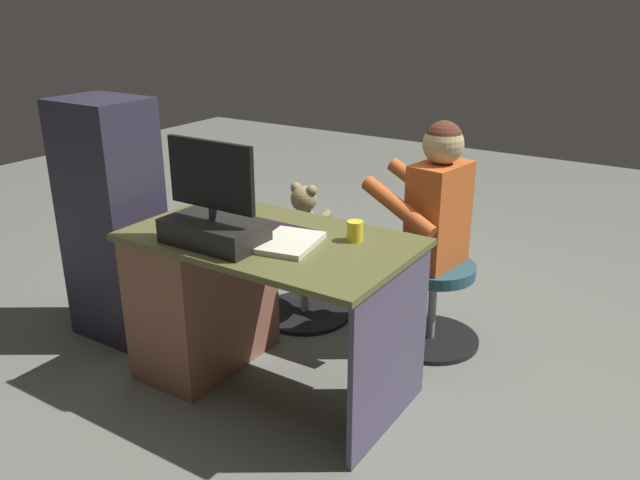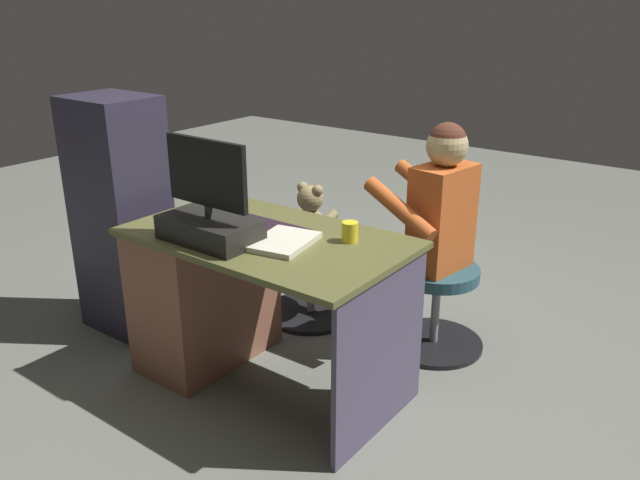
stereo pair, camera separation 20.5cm
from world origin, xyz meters
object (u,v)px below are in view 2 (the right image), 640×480
keyboard (267,227)px  computer_mouse (212,213)px  desk (219,289)px  tv_remote (199,221)px  cup (350,232)px  person (426,218)px  visitor_chair (436,301)px  teddy_bear (312,216)px  monitor (209,216)px  office_chair_teddy (310,275)px

keyboard → computer_mouse: size_ratio=4.38×
desk → tv_remote: 0.36m
cup → tv_remote: bearing=17.1°
cup → person: (-0.04, -0.61, -0.10)m
visitor_chair → desk: bearing=45.2°
desk → teddy_bear: bearing=-93.5°
keyboard → monitor: bearing=70.2°
keyboard → cup: bearing=-166.9°
computer_mouse → person: bearing=-135.7°
person → teddy_bear: bearing=7.5°
computer_mouse → person: size_ratio=0.08×
person → tv_remote: bearing=48.5°
computer_mouse → teddy_bear: size_ratio=0.28×
desk → tv_remote: bearing=56.8°
tv_remote → teddy_bear: teddy_bear is taller
desk → cup: size_ratio=14.25×
office_chair_teddy → person: (-0.65, -0.10, 0.45)m
keyboard → office_chair_teddy: size_ratio=0.80×
keyboard → tv_remote: size_ratio=2.80×
desk → visitor_chair: (-0.77, -0.78, -0.14)m
keyboard → cup: (-0.39, -0.09, 0.03)m
computer_mouse → office_chair_teddy: (-0.10, -0.63, -0.52)m
visitor_chair → person: size_ratio=0.44×
person → computer_mouse: bearing=44.3°
monitor → office_chair_teddy: monitor is taller
computer_mouse → teddy_bear: 0.67m
office_chair_teddy → teddy_bear: bearing=-90.0°
monitor → computer_mouse: (0.23, -0.23, -0.09)m
monitor → person: size_ratio=0.37×
person → cup: bearing=86.2°
teddy_bear → visitor_chair: 0.81m
computer_mouse → teddy_bear: (-0.10, -0.64, -0.17)m
computer_mouse → teddy_bear: bearing=-98.5°
monitor → tv_remote: bearing=-32.2°
computer_mouse → tv_remote: size_ratio=0.64×
monitor → computer_mouse: 0.34m
keyboard → office_chair_teddy: 0.82m
keyboard → office_chair_teddy: (0.22, -0.61, -0.51)m
teddy_bear → person: bearing=-172.5°
computer_mouse → tv_remote: (-0.02, 0.10, -0.01)m
keyboard → tv_remote: 0.33m
desk → keyboard: 0.45m
teddy_bear → visitor_chair: size_ratio=0.66×
computer_mouse → teddy_bear: computer_mouse is taller
cup → office_chair_teddy: size_ratio=0.17×
desk → tv_remote: tv_remote is taller
computer_mouse → office_chair_teddy: size_ratio=0.18×
desk → keyboard: keyboard is taller
visitor_chair → tv_remote: bearing=45.9°
desk → computer_mouse: bearing=-34.2°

